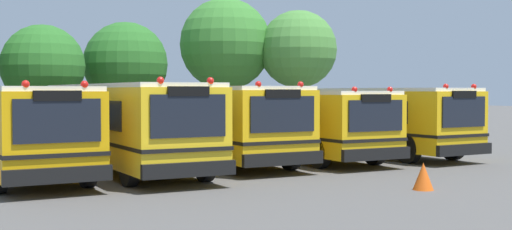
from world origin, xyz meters
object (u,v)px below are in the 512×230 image
Objects in this scene: school_bus_1 at (121,122)px; tree_1 at (44,68)px; school_bus_2 at (215,121)px; traffic_cone at (423,176)px; school_bus_4 at (371,118)px; tree_4 at (299,47)px; school_bus_3 at (296,121)px; tree_3 at (226,44)px; school_bus_0 at (16,126)px; tree_2 at (124,65)px.

tree_1 is (-0.36, 9.19, 1.99)m from school_bus_1.
traffic_cone is (1.67, -8.26, -1.09)m from school_bus_2.
tree_1 is at bearing 106.90° from traffic_cone.
tree_4 is (2.08, 8.22, 3.24)m from school_bus_4.
school_bus_3 is 8.30m from traffic_cone.
school_bus_3 is 11.10m from tree_3.
school_bus_0 is at bearing 0.14° from school_bus_3.
tree_3 reaches higher than school_bus_2.
school_bus_4 is at bearing -59.21° from tree_2.
school_bus_2 is 1.43× the size of tree_4.
tree_1 is 9.37m from tree_3.
tree_3 reaches higher than traffic_cone.
tree_4 is at bearing -152.30° from school_bus_0.
school_bus_2 is 8.50m from traffic_cone.
tree_1 is 0.93× the size of tree_2.
school_bus_3 reaches higher than traffic_cone.
tree_1 is at bearing -107.06° from school_bus_0.
school_bus_0 is 16.11m from tree_3.
tree_3 is (5.58, 10.10, 3.41)m from school_bus_2.
school_bus_0 is 15.49× the size of traffic_cone.
tree_2 is 5.48m from tree_3.
school_bus_2 is at bearing -4.12° from school_bus_4.
tree_3 reaches higher than tree_1.
tree_2 is 0.80× the size of tree_3.
school_bus_0 reaches higher than traffic_cone.
school_bus_0 is 1.13× the size of school_bus_3.
school_bus_1 reaches higher than school_bus_3.
tree_4 reaches higher than school_bus_1.
tree_2 is (3.51, 10.19, 2.20)m from school_bus_1.
tree_2 is at bearing 94.47° from traffic_cone.
tree_1 reaches higher than school_bus_3.
tree_1 is (-10.16, 9.55, 2.04)m from school_bus_4.
tree_1 is (2.83, 9.28, 2.04)m from school_bus_0.
tree_2 reaches higher than school_bus_0.
school_bus_1 is 2.19× the size of tree_1.
school_bus_2 is (6.48, 0.03, 0.02)m from school_bus_0.
school_bus_4 is 14.09m from tree_1.
school_bus_0 is 1.61× the size of tree_4.
tree_3 reaches higher than school_bus_3.
school_bus_1 is at bearing -178.56° from school_bus_0.
school_bus_4 is at bearing 178.77° from school_bus_3.
school_bus_1 reaches higher than traffic_cone.
tree_1 is 12.37m from tree_4.
tree_2 reaches higher than school_bus_3.
school_bus_2 is at bearing -2.07° from school_bus_3.
tree_2 is (-6.29, 10.55, 2.26)m from school_bus_4.
tree_3 is 19.31m from traffic_cone.
tree_3 is 3.72m from tree_4.
tree_1 is 4.01m from tree_2.
school_bus_0 is 9.68m from school_bus_3.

